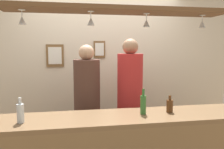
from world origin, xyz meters
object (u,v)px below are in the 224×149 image
at_px(bottle_beer_brown_stubby, 170,106).
at_px(bottle_soda_clear, 20,113).
at_px(picture_frame_crest, 99,49).
at_px(person_left_brown_shirt, 87,97).
at_px(bottle_beer_green_import, 143,104).
at_px(picture_frame_caricature, 55,56).
at_px(person_middle_red_shirt, 130,91).

relative_size(bottle_beer_brown_stubby, bottle_soda_clear, 0.78).
bearing_deg(bottle_soda_clear, picture_frame_crest, 58.46).
distance_m(person_left_brown_shirt, bottle_beer_green_import, 0.91).
height_order(person_left_brown_shirt, bottle_beer_brown_stubby, person_left_brown_shirt).
height_order(person_left_brown_shirt, picture_frame_caricature, picture_frame_caricature).
xyz_separation_m(person_left_brown_shirt, bottle_beer_brown_stubby, (0.82, -0.73, 0.03)).
bearing_deg(bottle_beer_green_import, picture_frame_crest, 101.39).
height_order(person_left_brown_shirt, picture_frame_crest, picture_frame_crest).
bearing_deg(picture_frame_crest, person_left_brown_shirt, -110.73).
distance_m(bottle_beer_brown_stubby, picture_frame_caricature, 1.92).
xyz_separation_m(person_left_brown_shirt, bottle_soda_clear, (-0.65, -0.81, 0.05)).
distance_m(person_left_brown_shirt, picture_frame_caricature, 0.93).
xyz_separation_m(person_left_brown_shirt, person_middle_red_shirt, (0.58, 0.00, 0.05)).
height_order(bottle_soda_clear, picture_frame_caricature, picture_frame_caricature).
bearing_deg(person_left_brown_shirt, person_middle_red_shirt, 0.00).
xyz_separation_m(person_middle_red_shirt, picture_frame_caricature, (-1.01, 0.65, 0.46)).
bearing_deg(bottle_beer_brown_stubby, bottle_soda_clear, -176.57).
relative_size(picture_frame_caricature, picture_frame_crest, 1.31).
relative_size(bottle_beer_green_import, picture_frame_caricature, 0.76).
height_order(bottle_beer_brown_stubby, picture_frame_crest, picture_frame_crest).
relative_size(person_left_brown_shirt, picture_frame_crest, 6.51).
height_order(bottle_beer_brown_stubby, picture_frame_caricature, picture_frame_caricature).
bearing_deg(person_middle_red_shirt, picture_frame_crest, 117.25).
bearing_deg(picture_frame_caricature, picture_frame_crest, 0.00).
height_order(bottle_beer_brown_stubby, bottle_soda_clear, bottle_soda_clear).
height_order(person_middle_red_shirt, bottle_beer_brown_stubby, person_middle_red_shirt).
height_order(bottle_beer_green_import, picture_frame_caricature, picture_frame_caricature).
bearing_deg(bottle_beer_green_import, person_middle_red_shirt, 85.92).
bearing_deg(picture_frame_crest, person_middle_red_shirt, -62.75).
distance_m(bottle_beer_green_import, bottle_beer_brown_stubby, 0.30).
distance_m(picture_frame_caricature, picture_frame_crest, 0.69).
bearing_deg(bottle_beer_brown_stubby, bottle_beer_green_import, -177.09).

